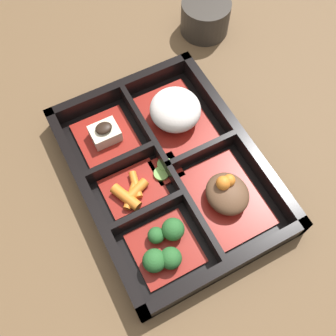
% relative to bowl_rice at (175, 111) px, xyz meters
% --- Properties ---
extents(ground_plane, '(3.00, 3.00, 0.00)m').
position_rel_bowl_rice_xyz_m(ground_plane, '(0.07, -0.05, -0.03)').
color(ground_plane, brown).
extents(bento_base, '(0.33, 0.25, 0.01)m').
position_rel_bowl_rice_xyz_m(bento_base, '(0.07, -0.05, -0.03)').
color(bento_base, black).
rests_on(bento_base, ground_plane).
extents(bento_rim, '(0.33, 0.25, 0.04)m').
position_rel_bowl_rice_xyz_m(bento_rim, '(0.08, -0.05, -0.01)').
color(bento_rim, black).
rests_on(bento_rim, ground_plane).
extents(bowl_rice, '(0.13, 0.09, 0.05)m').
position_rel_bowl_rice_xyz_m(bowl_rice, '(0.00, 0.00, 0.00)').
color(bowl_rice, maroon).
rests_on(bowl_rice, bento_base).
extents(bowl_stew, '(0.13, 0.09, 0.05)m').
position_rel_bowl_rice_xyz_m(bowl_stew, '(0.15, 0.00, -0.01)').
color(bowl_stew, maroon).
rests_on(bowl_stew, bento_base).
extents(bowl_tofu, '(0.09, 0.08, 0.03)m').
position_rel_bowl_rice_xyz_m(bowl_tofu, '(-0.02, -0.11, -0.01)').
color(bowl_tofu, maroon).
rests_on(bowl_tofu, bento_base).
extents(bowl_carrots, '(0.07, 0.08, 0.02)m').
position_rel_bowl_rice_xyz_m(bowl_carrots, '(0.08, -0.11, -0.02)').
color(bowl_carrots, maroon).
rests_on(bowl_carrots, bento_base).
extents(bowl_greens, '(0.08, 0.08, 0.04)m').
position_rel_bowl_rice_xyz_m(bowl_greens, '(0.17, -0.11, -0.01)').
color(bowl_greens, maroon).
rests_on(bowl_greens, bento_base).
extents(bowl_pickles, '(0.04, 0.04, 0.01)m').
position_rel_bowl_rice_xyz_m(bowl_pickles, '(0.07, -0.06, -0.02)').
color(bowl_pickles, maroon).
rests_on(bowl_pickles, bento_base).
extents(tea_cup, '(0.09, 0.09, 0.06)m').
position_rel_bowl_rice_xyz_m(tea_cup, '(-0.16, 0.14, -0.00)').
color(tea_cup, '#2D2823').
rests_on(tea_cup, ground_plane).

